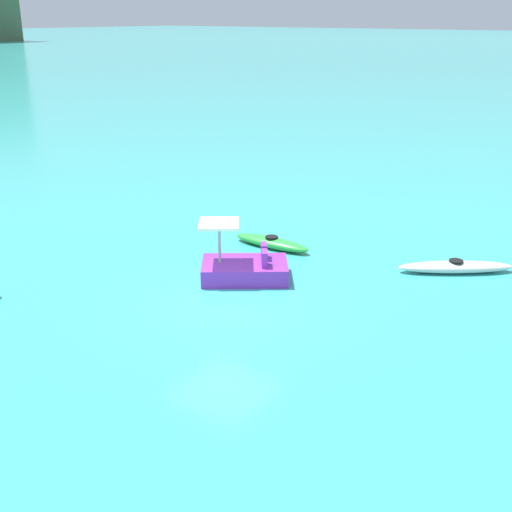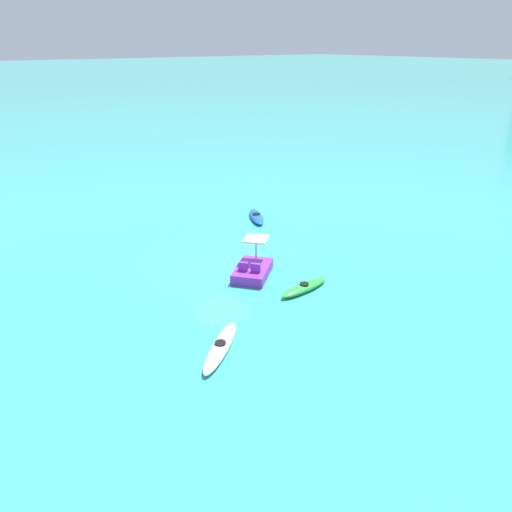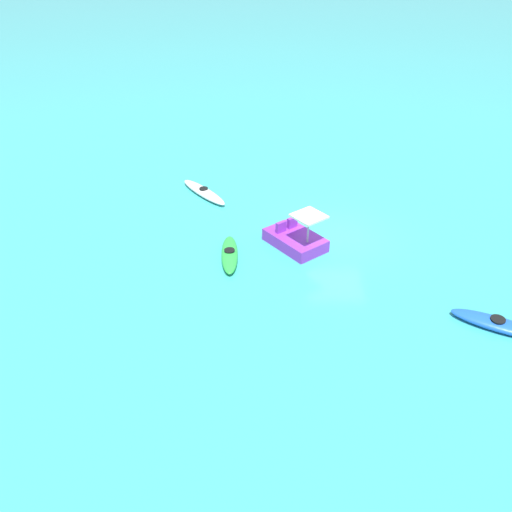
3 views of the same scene
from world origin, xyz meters
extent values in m
plane|color=#38ADA8|center=(0.00, 0.00, 0.00)|extent=(600.00, 600.00, 0.00)
ellipsoid|color=white|center=(5.97, -3.76, 0.16)|extent=(2.60, 3.00, 0.32)
cylinder|color=black|center=(5.97, -3.76, 0.35)|extent=(0.57, 0.57, 0.05)
ellipsoid|color=green|center=(4.43, 1.74, 0.16)|extent=(0.80, 2.75, 0.32)
cylinder|color=black|center=(4.43, 1.74, 0.35)|extent=(0.43, 0.43, 0.05)
cube|color=purple|center=(1.84, 0.78, 0.25)|extent=(2.67, 2.81, 0.50)
cube|color=purple|center=(1.95, 0.16, 0.72)|extent=(0.44, 0.40, 0.44)
cube|color=purple|center=(2.42, 0.54, 0.72)|extent=(0.44, 0.40, 0.44)
cylinder|color=#B2B2B7|center=(1.40, 1.33, 1.05)|extent=(0.08, 0.08, 1.10)
cube|color=silver|center=(1.40, 1.33, 1.64)|extent=(1.55, 1.55, 0.08)
camera|label=1|loc=(-11.45, -9.91, 7.06)|focal=45.58mm
camera|label=2|loc=(18.19, -11.41, 10.26)|focal=33.50mm
camera|label=3|loc=(3.12, 19.10, 11.20)|focal=37.29mm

